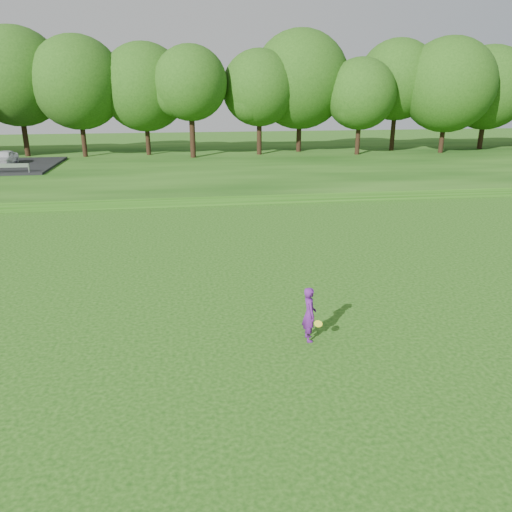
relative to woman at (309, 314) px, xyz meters
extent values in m
plane|color=#14410C|center=(-2.20, -1.45, -0.83)|extent=(140.00, 140.00, 0.00)
cube|color=#14410C|center=(-2.20, 32.55, -0.53)|extent=(130.00, 30.00, 0.60)
cube|color=gray|center=(-2.20, 18.55, -0.81)|extent=(130.00, 1.60, 0.04)
imported|color=white|center=(-18.20, 31.55, 0.55)|extent=(1.42, 3.52, 1.20)
imported|color=#5C1A78|center=(0.00, 0.00, 0.00)|extent=(0.41, 0.61, 1.66)
cylinder|color=#F9FF28|center=(0.19, -0.32, -0.17)|extent=(0.24, 0.23, 0.12)
camera|label=1|loc=(-3.38, -12.80, 6.33)|focal=35.00mm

